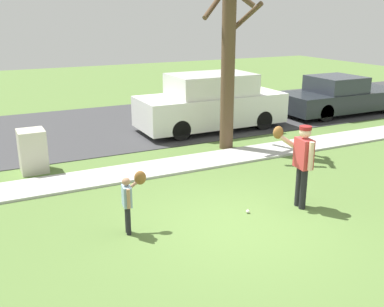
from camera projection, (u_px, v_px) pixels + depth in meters
ground_plane at (165, 169)px, 11.49m from camera, size 48.00×48.00×0.00m
sidewalk_strip at (163, 167)px, 11.56m from camera, size 36.00×1.20×0.06m
road_surface at (108, 126)px, 15.84m from camera, size 36.00×6.80×0.02m
person_adult at (301, 157)px, 8.96m from camera, size 0.68×0.70×1.71m
person_child at (130, 196)px, 8.01m from camera, size 0.51×0.40×1.11m
baseball at (248, 211)px, 8.97m from camera, size 0.07×0.07×0.07m
utility_cabinet at (33, 151)px, 11.20m from camera, size 0.64×0.67×1.08m
street_tree_near at (229, 46)px, 12.45m from camera, size 1.85×1.89×5.57m
parked_van_white at (211, 103)px, 15.20m from camera, size 5.00×1.95×1.88m
parked_pickup_dark at (341, 97)px, 17.67m from camera, size 5.20×1.95×1.48m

